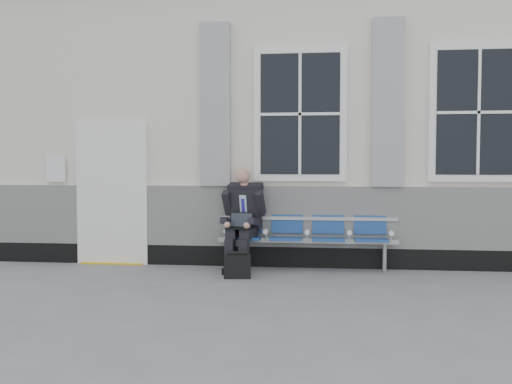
# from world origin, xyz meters

# --- Properties ---
(ground) EXTENTS (70.00, 70.00, 0.00)m
(ground) POSITION_xyz_m (0.00, 0.00, 0.00)
(ground) COLOR slate
(ground) RESTS_ON ground
(station_building) EXTENTS (14.40, 4.40, 4.49)m
(station_building) POSITION_xyz_m (-0.02, 3.47, 2.22)
(station_building) COLOR silver
(station_building) RESTS_ON ground
(bench) EXTENTS (2.60, 0.47, 0.91)m
(bench) POSITION_xyz_m (-2.03, 1.32, 0.55)
(bench) COLOR #9EA0A3
(bench) RESTS_ON ground
(businessman) EXTENTS (0.63, 0.85, 1.47)m
(businessman) POSITION_xyz_m (-2.95, 1.19, 0.79)
(businessman) COLOR black
(businessman) RESTS_ON ground
(briefcase) EXTENTS (0.37, 0.19, 0.36)m
(briefcase) POSITION_xyz_m (-2.94, 0.56, 0.17)
(briefcase) COLOR black
(briefcase) RESTS_ON ground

